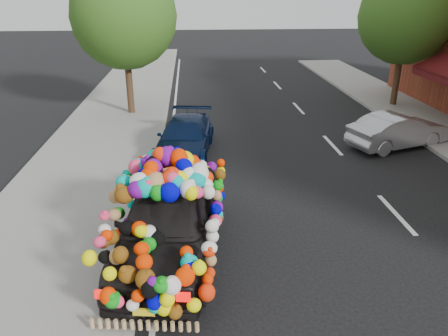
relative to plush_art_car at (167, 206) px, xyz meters
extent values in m
plane|color=black|center=(1.80, 1.30, -1.12)|extent=(100.00, 100.00, 0.00)
cube|color=gray|center=(-2.50, 1.30, -1.06)|extent=(4.00, 60.00, 0.12)
cube|color=gray|center=(-0.55, 1.30, -1.06)|extent=(0.15, 60.00, 0.13)
cube|color=#460D0E|center=(9.75, 7.30, 0.83)|extent=(0.06, 5.20, 0.35)
cylinder|color=#332114|center=(-2.00, 10.80, 0.24)|extent=(0.28, 0.28, 2.73)
sphere|color=#315617|center=(-2.00, 10.80, 2.91)|extent=(4.20, 4.20, 4.20)
cylinder|color=#332114|center=(9.80, 11.30, 0.20)|extent=(0.28, 0.28, 2.64)
sphere|color=#315617|center=(9.80, 11.30, 2.78)|extent=(4.00, 4.00, 4.00)
imported|color=black|center=(0.00, 0.00, -0.35)|extent=(2.38, 4.71, 1.54)
cube|color=red|center=(-0.90, -2.18, -0.34)|extent=(0.23, 0.09, 0.14)
cube|color=red|center=(0.32, -2.33, -0.34)|extent=(0.23, 0.09, 0.14)
cube|color=yellow|center=(-0.29, -2.27, -0.64)|extent=(0.34, 0.08, 0.12)
imported|color=black|center=(0.31, 5.80, -0.54)|extent=(2.19, 4.22, 1.17)
imported|color=#A5A8AD|center=(7.52, 5.96, -0.54)|extent=(3.76, 2.35, 1.17)
camera|label=1|loc=(0.51, -7.66, 3.95)|focal=35.00mm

